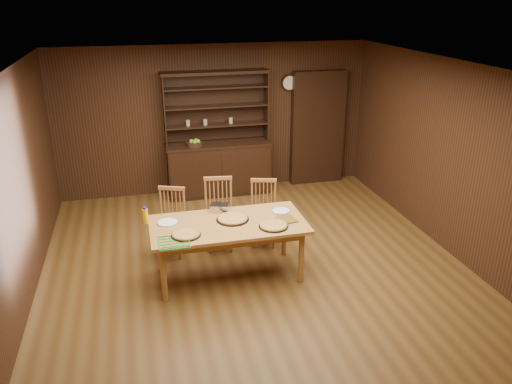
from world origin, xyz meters
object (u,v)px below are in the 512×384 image
object	(u,v)px
dining_table	(228,229)
chair_left	(172,219)
china_hutch	(218,162)
chair_right	(263,210)
chair_center	(219,211)
juice_bottle	(145,216)

from	to	relation	value
dining_table	chair_left	size ratio (longest dim) A/B	2.03
china_hutch	chair_right	xyz separation A→B (m)	(0.29, -2.03, -0.09)
china_hutch	dining_table	size ratio (longest dim) A/B	1.13
chair_center	dining_table	bearing A→B (deg)	-83.28
chair_left	juice_bottle	size ratio (longest dim) A/B	4.26
china_hutch	juice_bottle	xyz separation A→B (m)	(-1.36, -2.61, 0.26)
chair_center	chair_right	world-z (taller)	chair_center
china_hutch	chair_center	distance (m)	2.01
china_hutch	chair_left	bearing A→B (deg)	-116.64
chair_left	chair_center	xyz separation A→B (m)	(0.67, 0.03, 0.04)
china_hutch	chair_center	xyz separation A→B (m)	(-0.34, -1.98, -0.06)
chair_center	juice_bottle	world-z (taller)	chair_center
juice_bottle	china_hutch	bearing A→B (deg)	62.44
chair_right	juice_bottle	distance (m)	1.79
dining_table	chair_right	xyz separation A→B (m)	(0.67, 0.81, -0.17)
china_hutch	chair_center	world-z (taller)	china_hutch
chair_right	juice_bottle	size ratio (longest dim) A/B	4.28
chair_left	chair_right	world-z (taller)	chair_right
chair_left	chair_center	size ratio (longest dim) A/B	0.93
chair_left	juice_bottle	world-z (taller)	juice_bottle
chair_center	juice_bottle	xyz separation A→B (m)	(-1.02, -0.62, 0.31)
dining_table	chair_right	world-z (taller)	chair_right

